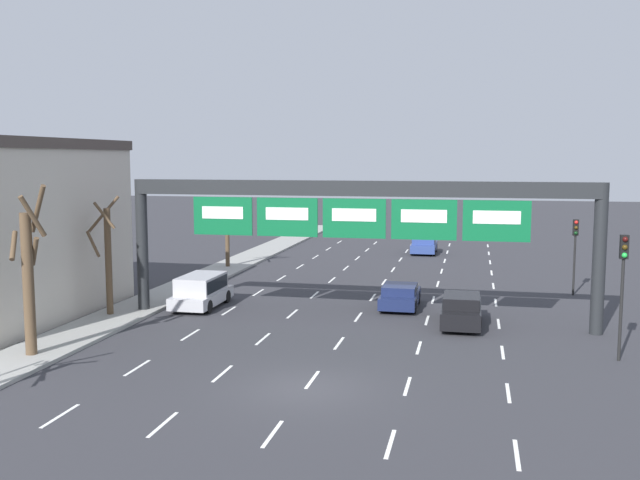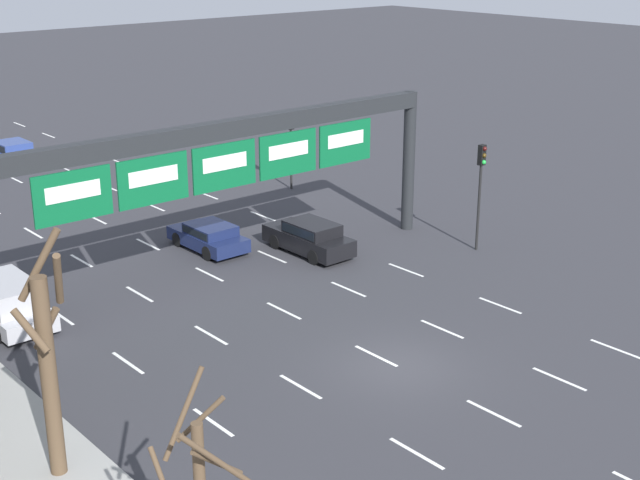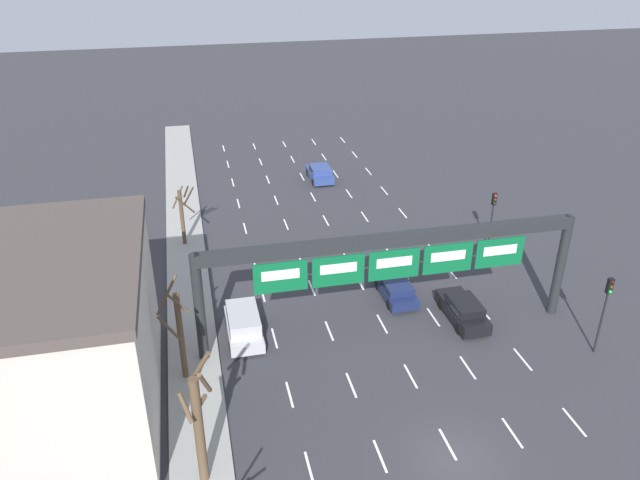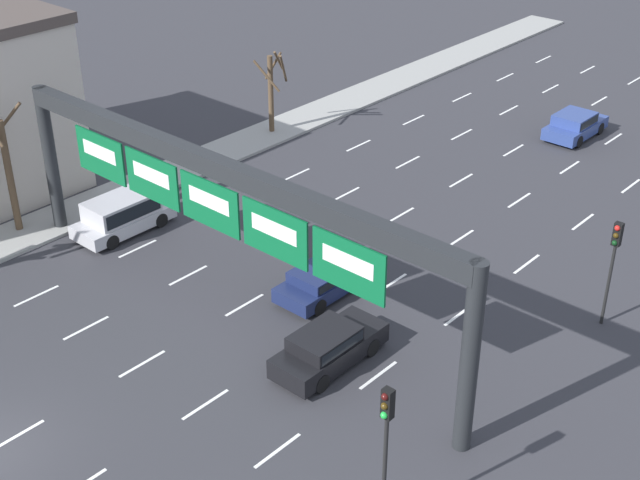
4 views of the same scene
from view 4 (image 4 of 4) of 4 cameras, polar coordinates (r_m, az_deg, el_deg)
lane_dashes at (r=36.18m, az=-2.00°, el=-2.54°), size 13.32×67.00×0.01m
sign_gantry at (r=31.45m, az=-6.70°, el=3.01°), size 21.97×0.70×6.62m
car_black at (r=31.04m, az=0.52°, el=-6.82°), size 1.80×4.49×1.46m
suv_silver at (r=40.21m, az=-12.53°, el=1.72°), size 1.97×4.49×1.67m
car_blue at (r=51.16m, az=16.00°, el=7.14°), size 1.95×4.15×1.40m
car_navy at (r=34.87m, az=0.16°, el=-2.57°), size 1.85×4.07×1.23m
traffic_light_near_gantry at (r=33.61m, az=18.30°, el=-0.78°), size 0.30×0.35×4.27m
traffic_light_mid_block at (r=23.68m, az=4.24°, el=-12.16°), size 0.30×0.35×4.82m
tree_bare_closest at (r=40.62m, az=-19.37°, el=4.30°), size 1.73×2.20×5.69m
tree_bare_third at (r=49.04m, az=-3.09°, el=9.74°), size 1.76×2.09×4.74m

